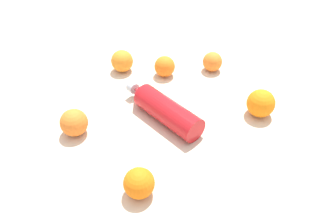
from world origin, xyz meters
TOP-DOWN VIEW (x-y plane):
  - ground_plane at (0.00, 0.00)m, footprint 2.40×2.40m
  - water_bottle at (-0.04, -0.01)m, footprint 0.21×0.24m
  - orange_0 at (0.05, -0.23)m, footprint 0.07×0.07m
  - orange_1 at (-0.27, -0.18)m, footprint 0.07×0.07m
  - orange_2 at (0.21, -0.02)m, footprint 0.07×0.07m
  - orange_3 at (-0.10, 0.26)m, footprint 0.08×0.08m
  - orange_4 at (-0.26, -0.04)m, footprint 0.07×0.07m
  - orange_5 at (-0.31, 0.12)m, footprint 0.07×0.07m

SIDE VIEW (x-z plane):
  - ground_plane at x=0.00m, z-range 0.00..0.00m
  - orange_5 at x=-0.31m, z-range 0.00..0.07m
  - orange_4 at x=-0.26m, z-range 0.00..0.07m
  - orange_2 at x=0.21m, z-range 0.00..0.07m
  - water_bottle at x=-0.04m, z-range 0.00..0.07m
  - orange_1 at x=-0.27m, z-range 0.00..0.07m
  - orange_0 at x=0.05m, z-range 0.00..0.07m
  - orange_3 at x=-0.10m, z-range 0.00..0.08m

